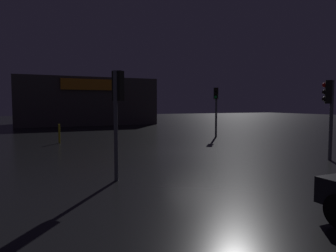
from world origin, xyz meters
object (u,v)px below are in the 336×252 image
(traffic_signal_cross_left, at_px, (216,103))
(store_building, at_px, (85,102))
(traffic_signal_main, at_px, (329,104))
(traffic_signal_opposite, at_px, (118,101))

(traffic_signal_cross_left, bearing_deg, store_building, 108.12)
(store_building, relative_size, traffic_signal_main, 4.55)
(traffic_signal_main, bearing_deg, store_building, 100.82)
(traffic_signal_opposite, height_order, traffic_signal_cross_left, traffic_signal_cross_left)
(traffic_signal_opposite, bearing_deg, store_building, 82.88)
(store_building, distance_m, traffic_signal_opposite, 30.53)
(traffic_signal_opposite, distance_m, traffic_signal_cross_left, 14.49)
(store_building, relative_size, traffic_signal_opposite, 4.53)
(store_building, xyz_separation_m, traffic_signal_opposite, (-3.78, -30.29, -0.21))
(traffic_signal_main, xyz_separation_m, traffic_signal_cross_left, (0.76, 10.40, 0.12))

